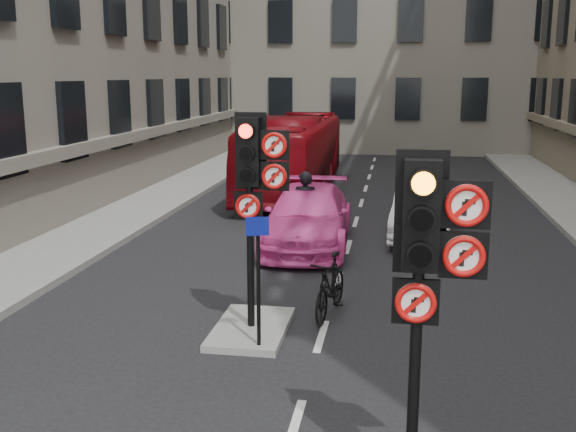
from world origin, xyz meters
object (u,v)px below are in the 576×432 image
(motorcycle, at_px, (330,286))
(info_sign, at_px, (258,263))
(bus_red, at_px, (293,155))
(motorcyclist, at_px, (305,209))
(signal_near, at_px, (428,252))
(signal_far, at_px, (255,175))
(car_white, at_px, (423,211))
(car_silver, at_px, (312,220))
(car_pink, at_px, (308,217))

(motorcycle, height_order, info_sign, info_sign)
(bus_red, bearing_deg, motorcyclist, -78.21)
(signal_near, bearing_deg, signal_far, 123.02)
(info_sign, bearing_deg, motorcyclist, 76.27)
(signal_far, bearing_deg, car_white, 68.22)
(car_silver, relative_size, info_sign, 1.94)
(car_silver, xyz_separation_m, motorcycle, (0.96, -4.93, -0.13))
(car_silver, relative_size, car_pink, 0.79)
(car_pink, xyz_separation_m, bus_red, (-1.56, 7.61, 0.66))
(car_silver, distance_m, motorcycle, 5.02)
(signal_near, bearing_deg, car_white, 88.00)
(signal_near, relative_size, motorcyclist, 1.87)
(signal_near, bearing_deg, bus_red, 103.02)
(signal_near, xyz_separation_m, motorcycle, (-1.45, 5.01, -2.03))
(signal_near, bearing_deg, car_pink, 104.12)
(car_pink, xyz_separation_m, motorcycle, (1.08, -5.02, -0.18))
(car_pink, bearing_deg, car_white, 24.70)
(bus_red, distance_m, motorcyclist, 7.79)
(signal_far, height_order, car_silver, signal_far)
(bus_red, bearing_deg, info_sign, -82.51)
(car_pink, relative_size, info_sign, 2.47)
(signal_far, distance_m, motorcyclist, 6.25)
(motorcycle, bearing_deg, info_sign, -107.86)
(signal_near, xyz_separation_m, car_silver, (-2.41, 9.94, -1.90))
(bus_red, bearing_deg, car_pink, -77.63)
(car_silver, relative_size, car_white, 0.94)
(car_white, bearing_deg, motorcycle, -100.79)
(car_silver, bearing_deg, bus_red, 99.12)
(car_white, bearing_deg, car_pink, -148.05)
(motorcycle, xyz_separation_m, motorcyclist, (-1.15, 5.00, 0.40))
(motorcycle, distance_m, info_sign, 2.23)
(car_silver, xyz_separation_m, bus_red, (-1.67, 7.70, 0.72))
(motorcycle, bearing_deg, car_pink, 111.57)
(info_sign, bearing_deg, car_white, 55.97)
(car_silver, xyz_separation_m, motorcyclist, (-0.19, 0.07, 0.27))
(car_white, xyz_separation_m, motorcycle, (-1.85, -6.50, -0.14))
(signal_far, xyz_separation_m, bus_red, (-1.48, 13.64, -1.30))
(signal_near, distance_m, info_sign, 4.14)
(signal_near, xyz_separation_m, car_pink, (-2.52, 10.03, -1.84))
(info_sign, bearing_deg, car_pink, 75.64)
(car_white, height_order, info_sign, info_sign)
(motorcycle, bearing_deg, signal_near, -64.41)
(car_pink, distance_m, motorcycle, 5.14)
(motorcyclist, xyz_separation_m, info_sign, (0.21, -6.81, 0.50))
(signal_near, relative_size, bus_red, 0.35)
(signal_near, relative_size, car_pink, 0.70)
(bus_red, bearing_deg, motorcycle, -77.41)
(signal_far, relative_size, car_pink, 0.70)
(bus_red, bearing_deg, car_white, -53.01)
(car_silver, xyz_separation_m, car_pink, (-0.12, 0.09, 0.06))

